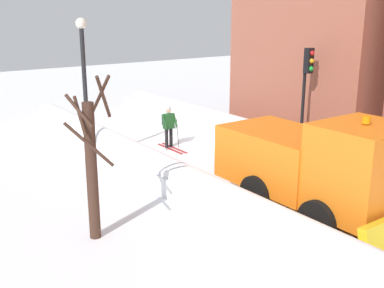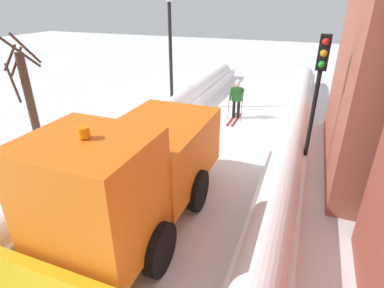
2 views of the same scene
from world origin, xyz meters
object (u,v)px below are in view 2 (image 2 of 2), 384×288
at_px(plow_truck, 134,172).
at_px(traffic_light_pole, 318,83).
at_px(skier, 237,97).
at_px(street_lamp, 170,39).
at_px(bare_tree_near, 29,99).

height_order(plow_truck, traffic_light_pole, traffic_light_pole).
bearing_deg(skier, plow_truck, 86.74).
distance_m(street_lamp, bare_tree_near, 6.82).
height_order(skier, street_lamp, street_lamp).
height_order(traffic_light_pole, street_lamp, street_lamp).
bearing_deg(plow_truck, traffic_light_pole, -134.47).
bearing_deg(plow_truck, bare_tree_near, -23.05).
xyz_separation_m(street_lamp, bare_tree_near, (2.54, 6.17, -1.41)).
xyz_separation_m(plow_truck, traffic_light_pole, (-3.64, -3.71, 1.50)).
bearing_deg(plow_truck, skier, -93.26).
height_order(traffic_light_pole, bare_tree_near, traffic_light_pole).
height_order(skier, traffic_light_pole, traffic_light_pole).
height_order(plow_truck, bare_tree_near, bare_tree_near).
distance_m(skier, traffic_light_pole, 5.81).
xyz_separation_m(plow_truck, street_lamp, (2.95, -8.50, 1.87)).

